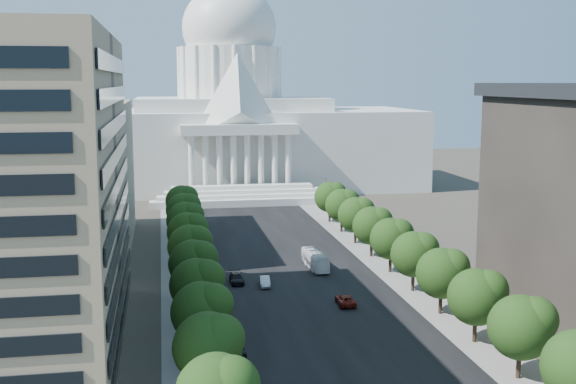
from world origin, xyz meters
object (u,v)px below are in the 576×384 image
car_silver (265,282)px  city_bus (315,260)px  car_dark_a (237,349)px  car_red (345,300)px  car_dark_b (237,278)px

car_silver → city_bus: city_bus is taller
car_dark_a → car_red: car_red is taller
car_red → car_dark_b: (-15.31, 15.10, 0.04)m
car_silver → city_bus: 14.82m
car_silver → car_dark_b: car_dark_b is taller
city_bus → car_dark_b: bearing=-156.8°
car_red → car_dark_b: bearing=-42.0°
city_bus → car_silver: bearing=-139.5°
car_dark_a → car_red: size_ratio=0.76×
car_silver → car_dark_b: bearing=152.7°
car_dark_a → car_dark_b: car_dark_b is taller
car_dark_a → car_silver: (7.78, 29.96, 0.06)m
car_dark_a → car_silver: 30.96m
car_red → city_bus: city_bus is taller
car_red → car_dark_a: bearing=46.0°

